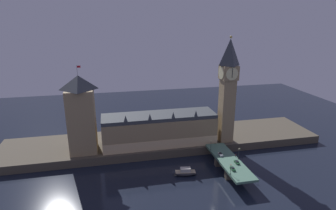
{
  "coord_description": "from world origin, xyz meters",
  "views": [
    {
      "loc": [
        -36.24,
        -141.07,
        85.96
      ],
      "look_at": [
        -1.19,
        20.0,
        35.47
      ],
      "focal_mm": 30.0,
      "sensor_mm": 36.0,
      "label": 1
    }
  ],
  "objects": [
    {
      "name": "boat_upstream",
      "position": [
        3.87,
        -3.77,
        1.68
      ],
      "size": [
        13.53,
        6.73,
        4.6
      ],
      "color": "#28282D",
      "rests_on": "ground_plane"
    },
    {
      "name": "parliament_hall",
      "position": [
        -4.8,
        31.0,
        15.62
      ],
      "size": [
        74.94,
        21.34,
        24.51
      ],
      "color": "#9E845B",
      "rests_on": "embankment"
    },
    {
      "name": "victoria_tower",
      "position": [
        -53.7,
        29.66,
        30.02
      ],
      "size": [
        16.64,
        16.64,
        54.89
      ],
      "color": "#9E845B",
      "rests_on": "embankment"
    },
    {
      "name": "street_lamp_mid",
      "position": [
        35.73,
        -5.0,
        11.78
      ],
      "size": [
        1.34,
        0.6,
        7.05
      ],
      "color": "#2D3333",
      "rests_on": "bridge"
    },
    {
      "name": "clock_tower",
      "position": [
        40.27,
        25.84,
        42.9
      ],
      "size": [
        10.74,
        10.85,
        70.72
      ],
      "color": "#9E845B",
      "rests_on": "embankment"
    },
    {
      "name": "car_northbound_lead",
      "position": [
        27.13,
        1.47,
        8.12
      ],
      "size": [
        1.88,
        3.97,
        1.59
      ],
      "color": "silver",
      "rests_on": "bridge"
    },
    {
      "name": "car_northbound_trail",
      "position": [
        27.13,
        -15.82,
        8.03
      ],
      "size": [
        1.87,
        4.1,
        1.4
      ],
      "color": "#235633",
      "rests_on": "bridge"
    },
    {
      "name": "pedestrian_mid_walk",
      "position": [
        35.33,
        -2.07,
        8.3
      ],
      "size": [
        0.38,
        0.38,
        1.74
      ],
      "color": "black",
      "rests_on": "bridge"
    },
    {
      "name": "ground_plane",
      "position": [
        0.0,
        0.0,
        0.0
      ],
      "size": [
        400.0,
        400.0,
        0.0
      ],
      "primitive_type": "plane",
      "color": "black"
    },
    {
      "name": "street_lamp_near",
      "position": [
        23.99,
        -19.72,
        11.08
      ],
      "size": [
        1.34,
        0.6,
        5.91
      ],
      "color": "#2D3333",
      "rests_on": "bridge"
    },
    {
      "name": "car_southbound_lead",
      "position": [
        32.59,
        -9.52,
        8.02
      ],
      "size": [
        2.04,
        4.15,
        1.38
      ],
      "color": "#235633",
      "rests_on": "bridge"
    },
    {
      "name": "embankment",
      "position": [
        0.0,
        39.0,
        2.72
      ],
      "size": [
        220.0,
        42.0,
        5.43
      ],
      "color": "#4C4438",
      "rests_on": "ground_plane"
    },
    {
      "name": "bridge",
      "position": [
        29.86,
        -5.0,
        5.44
      ],
      "size": [
        12.42,
        46.0,
        7.37
      ],
      "color": "#4C7560",
      "rests_on": "ground_plane"
    },
    {
      "name": "street_lamp_far",
      "position": [
        23.99,
        9.72,
        11.59
      ],
      "size": [
        1.34,
        0.6,
        6.74
      ],
      "color": "#2D3333",
      "rests_on": "bridge"
    }
  ]
}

